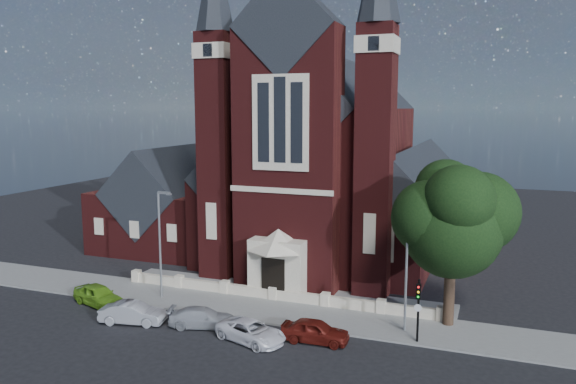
# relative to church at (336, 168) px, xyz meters

# --- Properties ---
(ground) EXTENTS (120.00, 120.00, 0.00)m
(ground) POSITION_rel_church_xyz_m (0.00, -7.94, -8.19)
(ground) COLOR black
(ground) RESTS_ON ground
(pavement_strip) EXTENTS (60.00, 5.00, 0.12)m
(pavement_strip) POSITION_rel_church_xyz_m (0.00, -18.44, -8.19)
(pavement_strip) COLOR slate
(pavement_strip) RESTS_ON ground
(forecourt_paving) EXTENTS (26.00, 3.00, 0.14)m
(forecourt_paving) POSITION_rel_church_xyz_m (0.00, -14.44, -8.19)
(forecourt_paving) COLOR slate
(forecourt_paving) RESTS_ON ground
(forecourt_wall) EXTENTS (24.00, 0.40, 0.90)m
(forecourt_wall) POSITION_rel_church_xyz_m (0.00, -16.44, -8.19)
(forecourt_wall) COLOR #BCAD96
(forecourt_wall) RESTS_ON ground
(church) EXTENTS (20.01, 34.90, 29.20)m
(church) POSITION_rel_church_xyz_m (0.00, 0.00, 0.00)
(church) COLOR #471313
(church) RESTS_ON ground
(parish_hall) EXTENTS (12.00, 12.20, 10.24)m
(parish_hall) POSITION_rel_church_xyz_m (-16.00, -4.94, -4.17)
(parish_hall) COLOR #471313
(parish_hall) RESTS_ON ground
(street_tree) EXTENTS (6.40, 6.60, 10.70)m
(street_tree) POSITION_rel_church_xyz_m (12.60, -17.23, -1.23)
(street_tree) COLOR black
(street_tree) RESTS_ON ground
(street_lamp_left) EXTENTS (1.16, 0.22, 8.09)m
(street_lamp_left) POSITION_rel_church_xyz_m (-7.91, -18.94, -3.59)
(street_lamp_left) COLOR gray
(street_lamp_left) RESTS_ON ground
(street_lamp_right) EXTENTS (1.16, 0.22, 8.09)m
(street_lamp_right) POSITION_rel_church_xyz_m (10.09, -18.94, -3.59)
(street_lamp_right) COLOR gray
(street_lamp_right) RESTS_ON ground
(traffic_signal) EXTENTS (0.28, 0.42, 4.00)m
(traffic_signal) POSITION_rel_church_xyz_m (11.00, -20.52, -5.60)
(traffic_signal) COLOR black
(traffic_signal) RESTS_ON ground
(car_lime_van) EXTENTS (4.74, 3.06, 1.50)m
(car_lime_van) POSITION_rel_church_xyz_m (-11.40, -21.84, -7.43)
(car_lime_van) COLOR #68A521
(car_lime_van) RESTS_ON ground
(car_silver_a) EXTENTS (4.52, 2.38, 1.42)m
(car_silver_a) POSITION_rel_church_xyz_m (-6.99, -23.85, -7.48)
(car_silver_a) COLOR gray
(car_silver_a) RESTS_ON ground
(car_silver_b) EXTENTS (4.71, 2.96, 1.27)m
(car_silver_b) POSITION_rel_church_xyz_m (-2.39, -22.77, -7.55)
(car_silver_b) COLOR #A4A7AC
(car_silver_b) RESTS_ON ground
(car_white_suv) EXTENTS (5.03, 3.48, 1.28)m
(car_white_suv) POSITION_rel_church_xyz_m (1.50, -23.75, -7.55)
(car_white_suv) COLOR white
(car_white_suv) RESTS_ON ground
(car_dark_red) EXTENTS (4.24, 1.85, 1.42)m
(car_dark_red) POSITION_rel_church_xyz_m (5.18, -22.45, -7.48)
(car_dark_red) COLOR #5E1610
(car_dark_red) RESTS_ON ground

